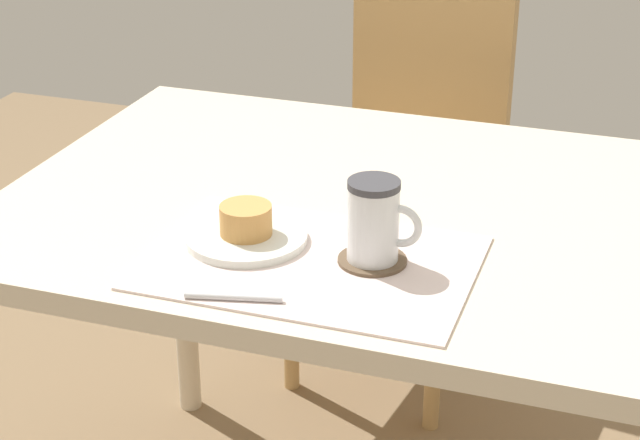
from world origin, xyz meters
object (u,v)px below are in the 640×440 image
wooden_chair (409,164)px  pastry (246,220)px  dining_table (358,247)px  pastry_plate (246,237)px  coffee_mug (375,221)px

wooden_chair → pastry: 0.99m
dining_table → pastry_plate: size_ratio=6.32×
dining_table → pastry_plate: 0.25m
dining_table → wooden_chair: bearing=97.9°
pastry → coffee_mug: 0.20m
dining_table → wooden_chair: wooden_chair is taller
pastry_plate → pastry: 0.03m
pastry → pastry_plate: bearing=0.0°
dining_table → coffee_mug: bearing=-67.5°
pastry_plate → pastry: (0.00, 0.00, 0.03)m
pastry → coffee_mug: bearing=-0.9°
wooden_chair → pastry: size_ratio=12.28×
coffee_mug → pastry: bearing=179.1°
dining_table → coffee_mug: 0.27m
wooden_chair → pastry: (-0.01, -0.95, 0.28)m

